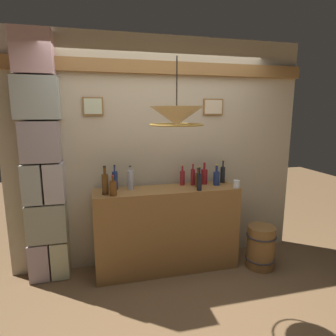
% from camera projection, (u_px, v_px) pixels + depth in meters
% --- Properties ---
extents(ground_plane, '(12.00, 12.00, 0.00)m').
position_uv_depth(ground_plane, '(187.00, 312.00, 2.65)').
color(ground_plane, brown).
extents(panelled_rear_partition, '(3.53, 0.15, 2.70)m').
position_uv_depth(panelled_rear_partition, '(161.00, 149.00, 3.43)').
color(panelled_rear_partition, '#BCAD8E').
rests_on(panelled_rear_partition, ground).
extents(stone_pillar, '(0.43, 0.31, 2.63)m').
position_uv_depth(stone_pillar, '(43.00, 163.00, 3.01)').
color(stone_pillar, '#AB969D').
rests_on(stone_pillar, ground).
extents(bar_shelf_unit, '(1.65, 0.43, 0.98)m').
position_uv_depth(bar_shelf_unit, '(167.00, 229.00, 3.33)').
color(bar_shelf_unit, olive).
rests_on(bar_shelf_unit, ground).
extents(liquor_bottle_bourbon, '(0.08, 0.08, 0.26)m').
position_uv_depth(liquor_bottle_bourbon, '(204.00, 176.00, 3.43)').
color(liquor_bottle_bourbon, maroon).
rests_on(liquor_bottle_bourbon, bar_shelf_unit).
extents(liquor_bottle_whiskey, '(0.06, 0.06, 0.27)m').
position_uv_depth(liquor_bottle_whiskey, '(199.00, 181.00, 3.15)').
color(liquor_bottle_whiskey, black).
rests_on(liquor_bottle_whiskey, bar_shelf_unit).
extents(liquor_bottle_tequila, '(0.06, 0.06, 0.29)m').
position_uv_depth(liquor_bottle_tequila, '(223.00, 174.00, 3.50)').
color(liquor_bottle_tequila, black).
rests_on(liquor_bottle_tequila, bar_shelf_unit).
extents(liquor_bottle_rum, '(0.07, 0.07, 0.27)m').
position_uv_depth(liquor_bottle_rum, '(130.00, 180.00, 3.19)').
color(liquor_bottle_rum, '#B1B5C3').
rests_on(liquor_bottle_rum, bar_shelf_unit).
extents(liquor_bottle_vermouth, '(0.07, 0.07, 0.25)m').
position_uv_depth(liquor_bottle_vermouth, '(216.00, 178.00, 3.38)').
color(liquor_bottle_vermouth, navy).
rests_on(liquor_bottle_vermouth, bar_shelf_unit).
extents(liquor_bottle_amaro, '(0.06, 0.06, 0.28)m').
position_uv_depth(liquor_bottle_amaro, '(115.00, 180.00, 3.18)').
color(liquor_bottle_amaro, navy).
rests_on(liquor_bottle_amaro, bar_shelf_unit).
extents(liquor_bottle_vodka, '(0.06, 0.06, 0.22)m').
position_uv_depth(liquor_bottle_vodka, '(198.00, 179.00, 3.31)').
color(liquor_bottle_vodka, '#5B3412').
rests_on(liquor_bottle_vodka, bar_shelf_unit).
extents(liquor_bottle_sherry, '(0.07, 0.07, 0.31)m').
position_uv_depth(liquor_bottle_sherry, '(105.00, 183.00, 2.98)').
color(liquor_bottle_sherry, '#5B3815').
rests_on(liquor_bottle_sherry, bar_shelf_unit).
extents(liquor_bottle_gin, '(0.05, 0.05, 0.26)m').
position_uv_depth(liquor_bottle_gin, '(193.00, 177.00, 3.38)').
color(liquor_bottle_gin, maroon).
rests_on(liquor_bottle_gin, bar_shelf_unit).
extents(liquor_bottle_scotch, '(0.06, 0.06, 0.25)m').
position_uv_depth(liquor_bottle_scotch, '(182.00, 177.00, 3.38)').
color(liquor_bottle_scotch, maroon).
rests_on(liquor_bottle_scotch, bar_shelf_unit).
extents(liquor_bottle_brandy, '(0.07, 0.07, 0.22)m').
position_uv_depth(liquor_bottle_brandy, '(113.00, 188.00, 2.95)').
color(liquor_bottle_brandy, brown).
rests_on(liquor_bottle_brandy, bar_shelf_unit).
extents(glass_tumbler_rocks, '(0.07, 0.07, 0.09)m').
position_uv_depth(glass_tumbler_rocks, '(236.00, 184.00, 3.26)').
color(glass_tumbler_rocks, silver).
rests_on(glass_tumbler_rocks, bar_shelf_unit).
extents(pendant_lamp, '(0.47, 0.47, 0.57)m').
position_uv_depth(pendant_lamp, '(177.00, 117.00, 2.43)').
color(pendant_lamp, beige).
extents(wooden_barrel, '(0.35, 0.35, 0.51)m').
position_uv_depth(wooden_barrel, '(261.00, 247.00, 3.39)').
color(wooden_barrel, olive).
rests_on(wooden_barrel, ground).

